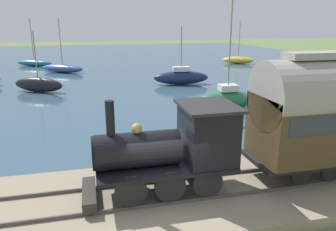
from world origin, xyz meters
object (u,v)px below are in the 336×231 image
object	(u,v)px
steam_locomotive	(176,144)
rowboat_near_shore	(299,108)
sailboat_green	(227,99)
sailboat_black	(39,84)
sailboat_blue	(63,68)
sailboat_yellow	(238,60)
rowboat_far_out	(125,144)
sailboat_teal	(34,63)
sailboat_navy	(181,77)
rowboat_off_pier	(224,127)

from	to	relation	value
steam_locomotive	rowboat_near_shore	size ratio (longest dim) A/B	1.96
sailboat_green	sailboat_black	bearing A→B (deg)	59.92
sailboat_blue	sailboat_yellow	world-z (taller)	sailboat_blue
sailboat_yellow	rowboat_far_out	size ratio (longest dim) A/B	2.17
sailboat_teal	sailboat_yellow	size ratio (longest dim) A/B	1.06
sailboat_blue	sailboat_green	xyz separation A→B (m)	(-21.43, -12.83, 0.23)
steam_locomotive	sailboat_navy	xyz separation A→B (m)	(21.60, -6.33, -1.43)
sailboat_blue	sailboat_navy	world-z (taller)	sailboat_blue
sailboat_yellow	rowboat_near_shore	world-z (taller)	sailboat_yellow
sailboat_navy	sailboat_teal	bearing A→B (deg)	49.19
sailboat_navy	rowboat_near_shore	bearing A→B (deg)	-149.48
sailboat_teal	rowboat_off_pier	distance (m)	36.40
sailboat_black	sailboat_navy	xyz separation A→B (m)	(0.50, -13.54, 0.06)
steam_locomotive	sailboat_teal	world-z (taller)	sailboat_teal
sailboat_black	rowboat_far_out	world-z (taller)	sailboat_black
steam_locomotive	rowboat_near_shore	bearing A→B (deg)	-50.68
sailboat_blue	sailboat_navy	size ratio (longest dim) A/B	1.16
rowboat_off_pier	sailboat_yellow	bearing A→B (deg)	-44.75
sailboat_blue	sailboat_green	bearing A→B (deg)	-115.61
steam_locomotive	rowboat_off_pier	bearing A→B (deg)	-34.67
sailboat_black	sailboat_navy	world-z (taller)	sailboat_navy
sailboat_black	sailboat_green	xyz separation A→B (m)	(-9.62, -14.17, 0.09)
rowboat_off_pier	rowboat_near_shore	xyz separation A→B (m)	(2.47, -6.69, 0.11)
sailboat_blue	sailboat_teal	bearing A→B (deg)	64.39
sailboat_navy	rowboat_near_shore	distance (m)	13.24
sailboat_navy	rowboat_off_pier	distance (m)	14.73
sailboat_blue	sailboat_green	size ratio (longest dim) A/B	0.71
sailboat_teal	rowboat_off_pier	size ratio (longest dim) A/B	2.10
sailboat_black	sailboat_teal	world-z (taller)	sailboat_teal
sailboat_navy	sailboat_blue	bearing A→B (deg)	54.64
rowboat_off_pier	rowboat_near_shore	bearing A→B (deg)	-87.85
rowboat_far_out	sailboat_green	bearing A→B (deg)	-23.61
sailboat_teal	sailboat_navy	distance (m)	24.81
sailboat_teal	steam_locomotive	bearing A→B (deg)	-137.59
rowboat_far_out	rowboat_off_pier	bearing A→B (deg)	-46.50
sailboat_blue	rowboat_off_pier	world-z (taller)	sailboat_blue
sailboat_teal	sailboat_green	world-z (taller)	sailboat_green
sailboat_yellow	sailboat_black	bearing A→B (deg)	147.23
steam_locomotive	sailboat_green	distance (m)	13.49
steam_locomotive	sailboat_black	size ratio (longest dim) A/B	0.98
sailboat_navy	sailboat_green	xyz separation A→B (m)	(-10.13, -0.63, 0.03)
sailboat_yellow	rowboat_off_pier	distance (m)	32.32
rowboat_near_shore	sailboat_navy	bearing A→B (deg)	-16.15
sailboat_black	rowboat_near_shore	xyz separation A→B (m)	(-11.67, -18.72, -0.39)
rowboat_off_pier	rowboat_far_out	bearing A→B (deg)	84.93
sailboat_navy	rowboat_near_shore	size ratio (longest dim) A/B	2.14
sailboat_black	sailboat_yellow	bearing A→B (deg)	-32.18
sailboat_black	rowboat_far_out	size ratio (longest dim) A/B	1.87
sailboat_black	rowboat_off_pier	bearing A→B (deg)	-110.82
sailboat_green	steam_locomotive	bearing A→B (deg)	152.86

